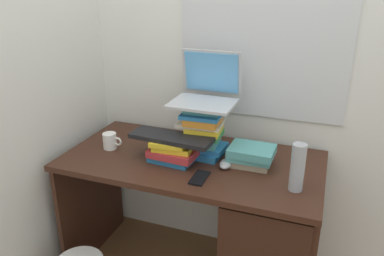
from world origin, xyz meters
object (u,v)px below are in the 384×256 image
object	(u,v)px
book_stack_keyboard_riser	(173,151)
laptop	(206,90)
book_stack_side	(251,155)
computer_mouse	(226,164)
mug	(110,141)
book_stack_tall	(203,131)
keyboard	(171,138)
desk	(250,230)
cell_phone	(199,178)
water_bottle	(298,168)

from	to	relation	value
book_stack_keyboard_riser	laptop	bearing A→B (deg)	59.24
book_stack_side	computer_mouse	xyz separation A→B (m)	(-0.11, -0.07, -0.03)
mug	computer_mouse	bearing A→B (deg)	0.63
book_stack_tall	keyboard	xyz separation A→B (m)	(-0.12, -0.13, -0.00)
laptop	book_stack_keyboard_riser	bearing A→B (deg)	-120.76
desk	book_stack_tall	size ratio (longest dim) A/B	4.83
cell_phone	mug	bearing A→B (deg)	164.94
cell_phone	laptop	bearing A→B (deg)	103.09
water_bottle	cell_phone	size ratio (longest dim) A/B	1.61
mug	cell_phone	bearing A→B (deg)	-14.80
desk	book_stack_keyboard_riser	world-z (taller)	book_stack_keyboard_riser
laptop	cell_phone	world-z (taller)	laptop
book_stack_side	desk	bearing A→B (deg)	-63.38
keyboard	water_bottle	bearing A→B (deg)	-2.83
keyboard	laptop	bearing A→B (deg)	62.09
book_stack_keyboard_riser	book_stack_side	world-z (taller)	book_stack_keyboard_riser
laptop	keyboard	size ratio (longest dim) A/B	0.76
book_stack_tall	cell_phone	distance (m)	0.30
desk	water_bottle	distance (m)	0.51
book_stack_keyboard_riser	cell_phone	bearing A→B (deg)	-33.90
keyboard	cell_phone	world-z (taller)	keyboard
computer_mouse	mug	bearing A→B (deg)	-179.37
desk	book_stack_keyboard_riser	xyz separation A→B (m)	(-0.41, -0.04, 0.40)
water_bottle	laptop	bearing A→B (deg)	152.51
cell_phone	book_stack_keyboard_riser	bearing A→B (deg)	145.84
laptop	water_bottle	distance (m)	0.61
book_stack_keyboard_riser	keyboard	world-z (taller)	keyboard
book_stack_side	mug	size ratio (longest dim) A/B	2.06
book_stack_tall	water_bottle	world-z (taller)	book_stack_tall
book_stack_side	book_stack_keyboard_riser	bearing A→B (deg)	-165.02
water_bottle	cell_phone	distance (m)	0.44
book_stack_side	water_bottle	world-z (taller)	water_bottle
laptop	mug	xyz separation A→B (m)	(-0.49, -0.17, -0.29)
book_stack_side	keyboard	xyz separation A→B (m)	(-0.39, -0.11, 0.08)
desk	water_bottle	bearing A→B (deg)	-28.05
desk	book_stack_side	size ratio (longest dim) A/B	5.84
computer_mouse	water_bottle	xyz separation A→B (m)	(0.35, -0.10, 0.09)
computer_mouse	cell_phone	distance (m)	0.18
computer_mouse	cell_phone	world-z (taller)	computer_mouse
laptop	mug	bearing A→B (deg)	-161.15
book_stack_side	cell_phone	bearing A→B (deg)	-130.05
book_stack_side	laptop	world-z (taller)	laptop
book_stack_tall	cell_phone	size ratio (longest dim) A/B	2.02
book_stack_keyboard_riser	laptop	world-z (taller)	laptop
desk	mug	distance (m)	0.88
desk	book_stack_keyboard_riser	distance (m)	0.58
keyboard	mug	xyz separation A→B (m)	(-0.37, 0.03, -0.09)
keyboard	desk	bearing A→B (deg)	8.88
book_stack_tall	computer_mouse	distance (m)	0.22
book_stack_tall	keyboard	bearing A→B (deg)	-131.88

